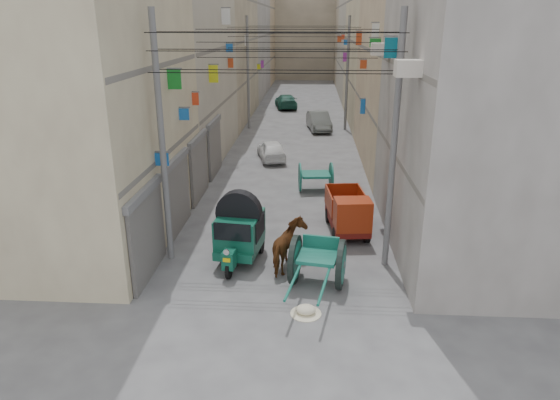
# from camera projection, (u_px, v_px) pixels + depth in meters

# --- Properties ---
(ground) EXTENTS (140.00, 140.00, 0.00)m
(ground) POSITION_uv_depth(u_px,v_px,m) (258.00, 382.00, 11.14)
(ground) COLOR #49494C
(ground) RESTS_ON ground
(building_row_left) EXTENTS (8.00, 62.00, 14.00)m
(building_row_left) POSITION_uv_depth(u_px,v_px,m) (204.00, 36.00, 41.50)
(building_row_left) COLOR beige
(building_row_left) RESTS_ON ground
(building_row_right) EXTENTS (8.00, 62.00, 14.00)m
(building_row_right) POSITION_uv_depth(u_px,v_px,m) (398.00, 36.00, 40.56)
(building_row_right) COLOR #A49D99
(building_row_right) RESTS_ON ground
(end_cap_building) EXTENTS (22.00, 10.00, 13.00)m
(end_cap_building) POSITION_uv_depth(u_px,v_px,m) (305.00, 30.00, 70.96)
(end_cap_building) COLOR #B2A48C
(end_cap_building) RESTS_ON ground
(shutters_left) EXTENTS (0.18, 14.40, 2.88)m
(shutters_left) POSITION_uv_depth(u_px,v_px,m) (189.00, 178.00, 20.62)
(shutters_left) COLOR #46464B
(shutters_left) RESTS_ON ground
(signboards) EXTENTS (8.22, 40.52, 5.67)m
(signboards) POSITION_uv_depth(u_px,v_px,m) (294.00, 94.00, 30.34)
(signboards) COLOR blue
(signboards) RESTS_ON ground
(ac_units) EXTENTS (0.70, 6.55, 3.35)m
(ac_units) POSITION_uv_depth(u_px,v_px,m) (396.00, 27.00, 15.63)
(ac_units) COLOR beige
(ac_units) RESTS_ON ground
(utility_poles) EXTENTS (7.40, 22.20, 8.00)m
(utility_poles) POSITION_uv_depth(u_px,v_px,m) (291.00, 95.00, 25.77)
(utility_poles) COLOR slate
(utility_poles) RESTS_ON ground
(overhead_cables) EXTENTS (7.40, 22.52, 1.12)m
(overhead_cables) POSITION_uv_depth(u_px,v_px,m) (289.00, 41.00, 22.39)
(overhead_cables) COLOR black
(overhead_cables) RESTS_ON ground
(auto_rickshaw) EXTENTS (1.73, 2.70, 1.85)m
(auto_rickshaw) POSITION_uv_depth(u_px,v_px,m) (239.00, 230.00, 16.52)
(auto_rickshaw) COLOR black
(auto_rickshaw) RESTS_ON ground
(tonga_cart) EXTENTS (1.82, 3.52, 1.51)m
(tonga_cart) POSITION_uv_depth(u_px,v_px,m) (318.00, 261.00, 15.01)
(tonga_cart) COLOR black
(tonga_cart) RESTS_ON ground
(mini_truck) EXTENTS (1.62, 3.07, 1.66)m
(mini_truck) POSITION_uv_depth(u_px,v_px,m) (349.00, 216.00, 18.52)
(mini_truck) COLOR black
(mini_truck) RESTS_ON ground
(second_cart) EXTENTS (1.68, 1.52, 1.37)m
(second_cart) POSITION_uv_depth(u_px,v_px,m) (316.00, 176.00, 23.48)
(second_cart) COLOR #155F4F
(second_cart) RESTS_ON ground
(feed_sack) EXTENTS (0.54, 0.43, 0.27)m
(feed_sack) POSITION_uv_depth(u_px,v_px,m) (306.00, 310.00, 13.69)
(feed_sack) COLOR beige
(feed_sack) RESTS_ON ground
(horse) EXTENTS (1.22, 1.99, 1.57)m
(horse) POSITION_uv_depth(u_px,v_px,m) (289.00, 247.00, 15.98)
(horse) COLOR brown
(horse) RESTS_ON ground
(distant_car_white) EXTENTS (2.10, 3.61, 1.15)m
(distant_car_white) POSITION_uv_depth(u_px,v_px,m) (271.00, 150.00, 28.88)
(distant_car_white) COLOR white
(distant_car_white) RESTS_ON ground
(distant_car_grey) EXTENTS (1.98, 4.20, 1.33)m
(distant_car_grey) POSITION_uv_depth(u_px,v_px,m) (319.00, 121.00, 36.80)
(distant_car_grey) COLOR #535856
(distant_car_grey) RESTS_ON ground
(distant_car_green) EXTENTS (2.46, 4.56, 1.25)m
(distant_car_green) POSITION_uv_depth(u_px,v_px,m) (286.00, 101.00, 46.23)
(distant_car_green) COLOR #1D5747
(distant_car_green) RESTS_ON ground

